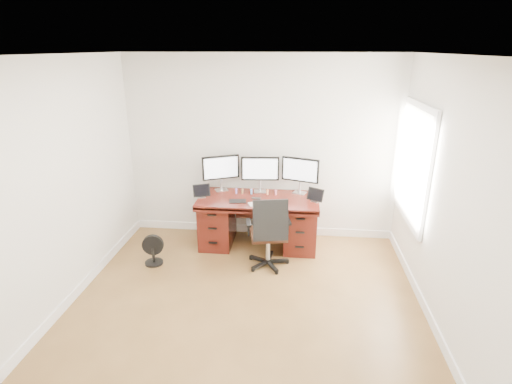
# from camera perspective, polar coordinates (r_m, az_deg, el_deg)

# --- Properties ---
(ground) EXTENTS (4.50, 4.50, 0.00)m
(ground) POSITION_cam_1_polar(r_m,az_deg,el_deg) (4.46, -2.13, -18.36)
(ground) COLOR brown
(ground) RESTS_ON ground
(back_wall) EXTENTS (4.00, 0.10, 2.70)m
(back_wall) POSITION_cam_1_polar(r_m,az_deg,el_deg) (5.90, 0.77, 6.14)
(back_wall) COLOR silver
(back_wall) RESTS_ON ground
(right_wall) EXTENTS (0.10, 4.50, 2.70)m
(right_wall) POSITION_cam_1_polar(r_m,az_deg,el_deg) (4.11, 26.66, -2.33)
(right_wall) COLOR silver
(right_wall) RESTS_ON ground
(desk) EXTENTS (1.70, 0.80, 0.75)m
(desk) POSITION_cam_1_polar(r_m,az_deg,el_deg) (5.81, 0.34, -3.97)
(desk) COLOR #4B150F
(desk) RESTS_ON ground
(office_chair) EXTENTS (0.63, 0.63, 1.01)m
(office_chair) POSITION_cam_1_polar(r_m,az_deg,el_deg) (5.28, 1.80, -7.45)
(office_chair) COLOR black
(office_chair) RESTS_ON ground
(floor_fan) EXTENTS (0.29, 0.24, 0.42)m
(floor_fan) POSITION_cam_1_polar(r_m,az_deg,el_deg) (5.57, -14.51, -8.08)
(floor_fan) COLOR black
(floor_fan) RESTS_ON ground
(monitor_left) EXTENTS (0.51, 0.27, 0.53)m
(monitor_left) POSITION_cam_1_polar(r_m,az_deg,el_deg) (5.88, -5.05, 3.34)
(monitor_left) COLOR silver
(monitor_left) RESTS_ON desk
(monitor_center) EXTENTS (0.55, 0.16, 0.53)m
(monitor_center) POSITION_cam_1_polar(r_m,az_deg,el_deg) (5.80, 0.59, 3.18)
(monitor_center) COLOR silver
(monitor_center) RESTS_ON desk
(monitor_right) EXTENTS (0.53, 0.21, 0.53)m
(monitor_right) POSITION_cam_1_polar(r_m,az_deg,el_deg) (5.77, 6.33, 2.98)
(monitor_right) COLOR silver
(monitor_right) RESTS_ON desk
(tablet_left) EXTENTS (0.25, 0.15, 0.19)m
(tablet_left) POSITION_cam_1_polar(r_m,az_deg,el_deg) (5.71, -7.80, 0.06)
(tablet_left) COLOR silver
(tablet_left) RESTS_ON desk
(tablet_right) EXTENTS (0.24, 0.18, 0.19)m
(tablet_right) POSITION_cam_1_polar(r_m,az_deg,el_deg) (5.56, 8.48, -0.53)
(tablet_right) COLOR silver
(tablet_right) RESTS_ON desk
(keyboard) EXTENTS (0.34, 0.24, 0.01)m
(keyboard) POSITION_cam_1_polar(r_m,az_deg,el_deg) (5.44, 0.57, -1.65)
(keyboard) COLOR white
(keyboard) RESTS_ON desk
(trackpad) EXTENTS (0.17, 0.17, 0.01)m
(trackpad) POSITION_cam_1_polar(r_m,az_deg,el_deg) (5.42, 3.18, -1.78)
(trackpad) COLOR silver
(trackpad) RESTS_ON desk
(drawing_tablet) EXTENTS (0.25, 0.18, 0.01)m
(drawing_tablet) POSITION_cam_1_polar(r_m,az_deg,el_deg) (5.53, -2.64, -1.31)
(drawing_tablet) COLOR black
(drawing_tablet) RESTS_ON desk
(phone) EXTENTS (0.14, 0.08, 0.01)m
(phone) POSITION_cam_1_polar(r_m,az_deg,el_deg) (5.63, 0.03, -0.89)
(phone) COLOR black
(phone) RESTS_ON desk
(figurine_purple) EXTENTS (0.03, 0.03, 0.08)m
(figurine_purple) POSITION_cam_1_polar(r_m,az_deg,el_deg) (5.82, -2.83, 0.20)
(figurine_purple) COLOR #A571D4
(figurine_purple) RESTS_ON desk
(figurine_brown) EXTENTS (0.03, 0.03, 0.08)m
(figurine_brown) POSITION_cam_1_polar(r_m,az_deg,el_deg) (5.80, -1.97, 0.16)
(figurine_brown) COLOR #97653B
(figurine_brown) RESTS_ON desk
(figurine_blue) EXTENTS (0.03, 0.03, 0.08)m
(figurine_blue) POSITION_cam_1_polar(r_m,az_deg,el_deg) (5.79, -0.67, 0.12)
(figurine_blue) COLOR #659BED
(figurine_blue) RESTS_ON desk
(figurine_orange) EXTENTS (0.03, 0.03, 0.08)m
(figurine_orange) POSITION_cam_1_polar(r_m,az_deg,el_deg) (5.77, 1.65, 0.04)
(figurine_orange) COLOR #FD9656
(figurine_orange) RESTS_ON desk
(figurine_pink) EXTENTS (0.03, 0.03, 0.08)m
(figurine_pink) POSITION_cam_1_polar(r_m,az_deg,el_deg) (5.76, 2.84, -0.01)
(figurine_pink) COLOR pink
(figurine_pink) RESTS_ON desk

